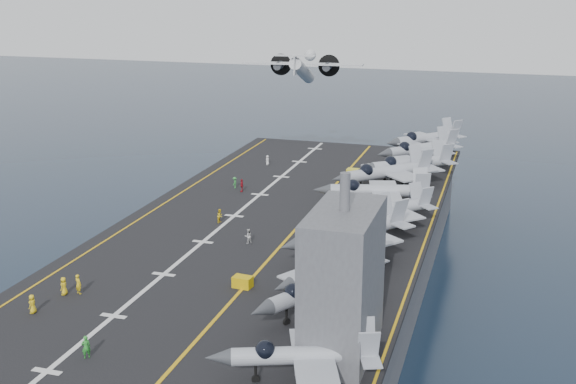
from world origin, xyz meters
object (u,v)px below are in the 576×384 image
(fighter_jet_0, at_px, (304,353))
(tow_cart_a, at_px, (243,282))
(transport_plane, at_px, (302,71))
(island_superstructure, at_px, (343,265))

(fighter_jet_0, relative_size, tow_cart_a, 7.71)
(tow_cart_a, height_order, transport_plane, transport_plane)
(tow_cart_a, distance_m, transport_plane, 81.85)
(fighter_jet_0, bearing_deg, transport_plane, 106.07)
(tow_cart_a, bearing_deg, island_superstructure, -37.85)
(fighter_jet_0, distance_m, tow_cart_a, 18.17)
(island_superstructure, height_order, tow_cart_a, island_superstructure)
(fighter_jet_0, xyz_separation_m, tow_cart_a, (-10.43, 14.78, -1.70))
(island_superstructure, relative_size, fighter_jet_0, 0.99)
(fighter_jet_0, bearing_deg, tow_cart_a, 125.23)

